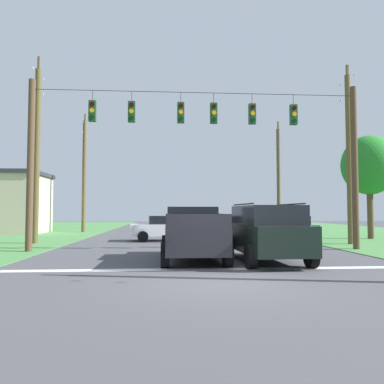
{
  "coord_description": "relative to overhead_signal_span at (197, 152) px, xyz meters",
  "views": [
    {
      "loc": [
        -1.37,
        -9.48,
        1.77
      ],
      "look_at": [
        -0.2,
        7.72,
        2.67
      ],
      "focal_mm": 35.18,
      "sensor_mm": 36.0,
      "label": 1
    }
  ],
  "objects": [
    {
      "name": "overhead_signal_span",
      "position": [
        0.0,
        0.0,
        0.0
      ],
      "size": [
        15.21,
        0.31,
        7.72
      ],
      "color": "brown",
      "rests_on": "ground"
    },
    {
      "name": "utility_pole_far_right",
      "position": [
        8.55,
        15.54,
        0.3
      ],
      "size": [
        0.33,
        1.84,
        9.82
      ],
      "color": "brown",
      "rests_on": "ground"
    },
    {
      "name": "utility_pole_mid_right",
      "position": [
        8.55,
        2.64,
        0.42
      ],
      "size": [
        0.3,
        1.72,
        9.87
      ],
      "color": "brown",
      "rests_on": "ground"
    },
    {
      "name": "lane_dash_0",
      "position": [
        -0.01,
        0.54,
        -4.49
      ],
      "size": [
        2.5,
        0.15,
        0.01
      ],
      "primitive_type": "cube",
      "rotation": [
        0.0,
        0.0,
        1.57
      ],
      "color": "white",
      "rests_on": "ground"
    },
    {
      "name": "utility_pole_mid_left",
      "position": [
        -8.62,
        4.29,
        0.65
      ],
      "size": [
        0.33,
        1.88,
        10.54
      ],
      "color": "brown",
      "rests_on": "ground"
    },
    {
      "name": "distant_car_far_parked",
      "position": [
        2.83,
        14.0,
        -3.7
      ],
      "size": [
        4.46,
        2.35,
        1.52
      ],
      "color": "maroon",
      "rests_on": "ground"
    },
    {
      "name": "ground_plane",
      "position": [
        -0.01,
        -7.59,
        -4.49
      ],
      "size": [
        120.0,
        120.0,
        0.0
      ],
      "primitive_type": "plane",
      "color": "#47474C"
    },
    {
      "name": "distant_car_oncoming",
      "position": [
        6.12,
        5.09,
        -3.7
      ],
      "size": [
        2.09,
        4.34,
        1.52
      ],
      "color": "navy",
      "rests_on": "ground"
    },
    {
      "name": "pickup_truck",
      "position": [
        -0.42,
        -3.15,
        -3.53
      ],
      "size": [
        2.29,
        5.4,
        1.95
      ],
      "color": "black",
      "rests_on": "ground"
    },
    {
      "name": "lane_dash_2",
      "position": [
        -0.01,
        13.13,
        -4.49
      ],
      "size": [
        2.5,
        0.15,
        0.01
      ],
      "primitive_type": "cube",
      "rotation": [
        0.0,
        0.0,
        1.57
      ],
      "color": "white",
      "rests_on": "ground"
    },
    {
      "name": "lane_dash_1",
      "position": [
        -0.01,
        6.82,
        -4.49
      ],
      "size": [
        2.5,
        0.15,
        0.01
      ],
      "primitive_type": "cube",
      "rotation": [
        0.0,
        0.0,
        1.57
      ],
      "color": "white",
      "rests_on": "ground"
    },
    {
      "name": "tree_roadside_right",
      "position": [
        11.8,
        6.42,
        0.28
      ],
      "size": [
        3.51,
        3.51,
        6.74
      ],
      "color": "brown",
      "rests_on": "ground"
    },
    {
      "name": "utility_pole_far_left",
      "position": [
        -8.48,
        15.81,
        0.57
      ],
      "size": [
        0.34,
        1.83,
        10.29
      ],
      "color": "brown",
      "rests_on": "ground"
    },
    {
      "name": "distant_car_crossing_white",
      "position": [
        -1.4,
        5.98,
        -3.7
      ],
      "size": [
        4.44,
        2.31,
        1.52
      ],
      "color": "silver",
      "rests_on": "ground"
    },
    {
      "name": "stop_bar_stripe",
      "position": [
        -0.01,
        -5.46,
        -4.49
      ],
      "size": [
        12.66,
        0.45,
        0.01
      ],
      "primitive_type": "cube",
      "color": "white",
      "rests_on": "ground"
    },
    {
      "name": "suv_black",
      "position": [
        2.14,
        -3.9,
        -3.43
      ],
      "size": [
        2.38,
        4.88,
        2.05
      ],
      "color": "black",
      "rests_on": "ground"
    }
  ]
}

